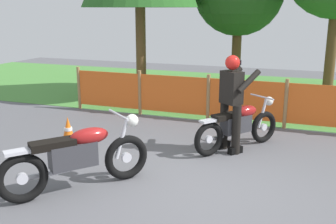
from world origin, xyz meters
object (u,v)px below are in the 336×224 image
motorcycle_lead (238,125)px  rider_lead (232,100)px  motorcycle_trailing (78,156)px  traffic_cone (68,131)px

motorcycle_lead → rider_lead: bearing=-179.4°
motorcycle_lead → motorcycle_trailing: 2.99m
motorcycle_lead → motorcycle_trailing: motorcycle_trailing is taller
motorcycle_trailing → traffic_cone: motorcycle_trailing is taller
traffic_cone → motorcycle_lead: bearing=16.2°
traffic_cone → motorcycle_trailing: bearing=-52.0°
traffic_cone → rider_lead: bearing=14.0°
motorcycle_trailing → traffic_cone: (-1.22, 1.56, -0.23)m
motorcycle_lead → rider_lead: (-0.11, -0.15, 0.48)m
motorcycle_trailing → traffic_cone: bearing=77.0°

